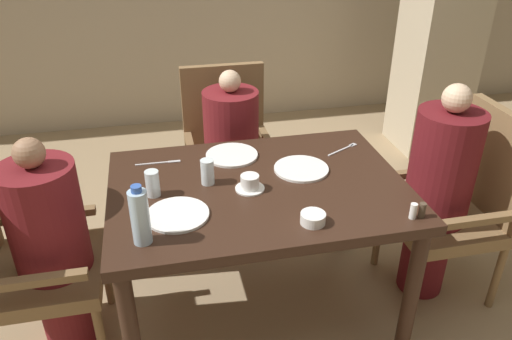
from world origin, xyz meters
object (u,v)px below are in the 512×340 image
Objects in this scene: chair_right_side at (462,200)px; water_bottle at (140,216)px; diner_in_right_chair at (437,193)px; bowl_small at (313,218)px; diner_in_far_chair at (232,155)px; plate_main_right at (177,215)px; plate_main_left at (232,155)px; plate_dessert_center at (301,169)px; chair_far_side at (228,146)px; teacup_with_saucer at (250,183)px; glass_tall_mid at (153,183)px; diner_in_left_chair at (53,248)px; glass_tall_near at (207,172)px; chair_left_side at (17,257)px.

water_bottle is (-1.59, -0.32, 0.34)m from chair_right_side.
diner_in_right_chair is 11.59× the size of bowl_small.
plate_main_right is at bearing -112.64° from diner_in_far_chair.
plate_main_left and plate_dessert_center have the same top height.
diner_in_right_chair is at bearing -7.48° from plate_dessert_center.
diner_in_right_chair is (0.92, -0.88, 0.06)m from chair_far_side.
plate_main_left is at bearing 108.77° from bowl_small.
glass_tall_mid reaches higher than teacup_with_saucer.
bowl_small is (-0.92, -0.34, 0.25)m from chair_right_side.
diner_in_left_chair is 1.08× the size of chair_far_side.
glass_tall_near is (-1.29, 0.06, 0.29)m from chair_right_side.
teacup_with_saucer is at bearing -85.89° from plate_main_left.
plate_dessert_center is (0.60, 0.26, 0.00)m from plate_main_right.
glass_tall_mid is (-1.53, 0.01, 0.29)m from chair_right_side.
glass_tall_near is 0.25m from glass_tall_mid.
plate_main_left is at bearing 57.06° from plate_main_right.
diner_in_far_chair is 0.90m from glass_tall_mid.
glass_tall_mid is (-0.46, -0.87, 0.29)m from chair_far_side.
glass_tall_mid reaches higher than bowl_small.
glass_tall_mid is at bearing -143.68° from plate_main_left.
plate_main_left and plate_main_right have the same top height.
chair_right_side reaches higher than plate_dessert_center.
chair_far_side reaches higher than water_bottle.
diner_in_far_chair is 1.17m from diner_in_right_chair.
bowl_small is (-0.77, -0.34, 0.19)m from diner_in_right_chair.
diner_in_left_chair is 10.77× the size of bowl_small.
diner_in_right_chair reaches higher than diner_in_left_chair.
chair_right_side reaches higher than glass_tall_near.
glass_tall_near is 1.00× the size of glass_tall_mid.
water_bottle is at bearing -113.30° from chair_far_side.
diner_in_right_chair reaches higher than glass_tall_mid.
chair_right_side reaches higher than plate_main_left.
glass_tall_near is (0.70, 0.06, 0.27)m from diner_in_left_chair.
chair_far_side and chair_right_side have the same top height.
water_bottle is at bearing -168.69° from chair_right_side.
glass_tall_near is at bearing -122.27° from plate_main_left.
bowl_small is 0.67m from water_bottle.
glass_tall_mid is (0.46, 0.01, 0.27)m from diner_in_left_chair.
teacup_with_saucer reaches higher than bowl_small.
bowl_small is at bearing -82.09° from diner_in_far_chair.
plate_main_left is 0.77m from water_bottle.
teacup_with_saucer is at bearing -5.62° from glass_tall_mid.
chair_right_side is at bearing 20.05° from bowl_small.
diner_in_far_chair is 1.06× the size of chair_right_side.
chair_left_side is 1.00× the size of chair_far_side.
chair_far_side reaches higher than plate_main_right.
water_bottle reaches higher than plate_main_right.
bowl_small reaches higher than plate_dessert_center.
diner_in_right_chair is at bearing 23.57° from bowl_small.
bowl_small is at bearing -17.52° from diner_in_left_chair.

